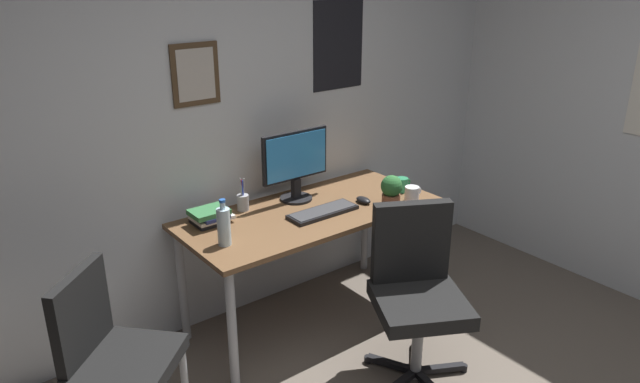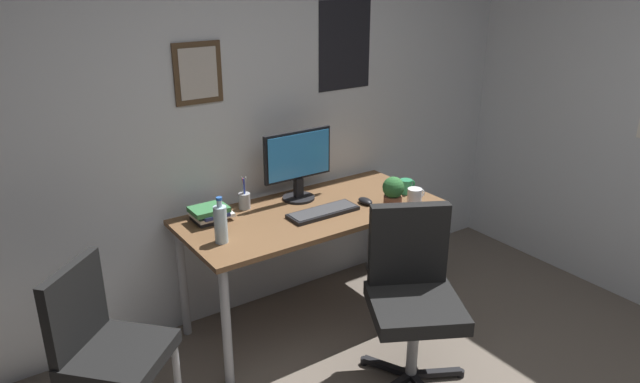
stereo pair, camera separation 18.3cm
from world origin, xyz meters
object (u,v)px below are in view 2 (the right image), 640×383
Objects in this scene: potted_plant at (393,191)px; book_stack_left at (210,213)px; side_chair at (104,342)px; coffee_mug_far at (406,186)px; pen_cup at (244,200)px; water_bottle at (221,223)px; keyboard at (323,212)px; office_chair at (412,288)px; monitor at (298,162)px; coffee_mug_near at (415,196)px; computer_mouse at (365,201)px.

potted_plant is 0.83× the size of book_stack_left.
coffee_mug_far is (1.96, 0.16, 0.29)m from side_chair.
water_bottle is at bearing -132.72° from pen_cup.
keyboard is (1.34, 0.18, 0.26)m from side_chair.
coffee_mug_far is at bearing -0.82° from water_bottle.
office_chair is 3.76× the size of water_bottle.
water_bottle is (-0.65, -0.00, 0.09)m from keyboard.
monitor is (-0.11, 0.93, 0.46)m from office_chair.
potted_plant reaches higher than side_chair.
coffee_mug_near is at bearing -18.08° from keyboard.
potted_plant is (0.10, -0.14, 0.09)m from computer_mouse.
monitor is at bearing 139.64° from coffee_mug_near.
office_chair is 4.87× the size of potted_plant.
keyboard is at bearing -25.33° from book_stack_left.
coffee_mug_near is (0.55, -0.18, 0.03)m from keyboard.
book_stack_left is at bearing 161.56° from computer_mouse.
keyboard is at bearing 100.37° from office_chair.
coffee_mug_far is (1.28, -0.02, -0.06)m from water_bottle.
coffee_mug_near is (1.20, -0.18, -0.06)m from water_bottle.
pen_cup is (-0.35, 0.05, -0.19)m from monitor.
potted_plant is at bearing -21.83° from keyboard.
monitor is 2.36× the size of potted_plant.
coffee_mug_far is at bearing -0.76° from computer_mouse.
potted_plant is (0.28, 0.49, 0.33)m from office_chair.
computer_mouse is (0.30, -0.02, 0.01)m from keyboard.
office_chair reaches higher than book_stack_left.
office_chair reaches higher than potted_plant.
pen_cup is 0.85× the size of book_stack_left.
book_stack_left is (-0.59, 0.28, 0.03)m from keyboard.
keyboard is 2.21× the size of potted_plant.
computer_mouse is (0.18, 0.63, 0.24)m from office_chair.
coffee_mug_near reaches higher than keyboard.
keyboard is 0.65m from book_stack_left.
coffee_mug_near reaches higher than computer_mouse.
office_chair is 0.70m from computer_mouse.
pen_cup reaches higher than computer_mouse.
monitor is 1.07× the size of keyboard.
keyboard is 0.48m from pen_cup.
water_bottle is (-0.95, 0.01, 0.09)m from computer_mouse.
water_bottle reaches higher than side_chair.
monitor is (1.35, 0.46, 0.49)m from side_chair.
potted_plant is (-0.23, -0.14, 0.06)m from coffee_mug_far.
water_bottle is at bearing -179.64° from keyboard.
office_chair reaches higher than pen_cup.
computer_mouse is at bearing 5.60° from side_chair.
computer_mouse is 0.33m from coffee_mug_far.
potted_plant is at bearing 0.68° from side_chair.
pen_cup reaches higher than coffee_mug_far.
computer_mouse reaches higher than keyboard.
coffee_mug_near is at bearing -30.03° from pen_cup.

